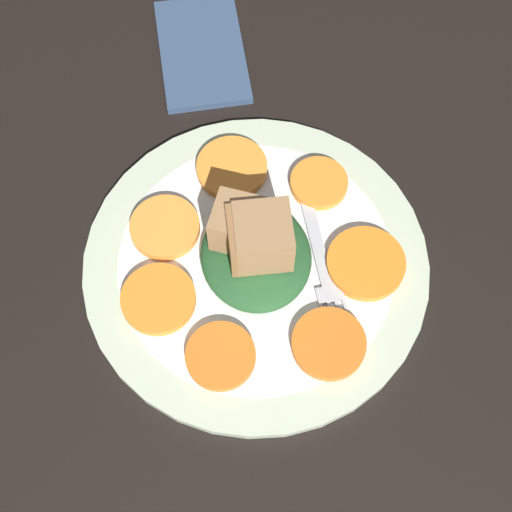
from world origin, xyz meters
TOP-DOWN VIEW (x-y plane):
  - table_slab at (0.00, 0.00)cm, footprint 120.00×120.00cm
  - plate at (0.00, 0.00)cm, footprint 30.42×30.42cm
  - carrot_slice_0 at (-8.23, 4.23)cm, footprint 5.79×5.79cm
  - carrot_slice_1 at (-8.56, -4.72)cm, footprint 6.19×6.19cm
  - carrot_slice_2 at (-1.91, -9.34)cm, footprint 6.87×6.87cm
  - carrot_slice_3 at (6.65, -6.88)cm, footprint 5.29×5.29cm
  - carrot_slice_4 at (9.51, 0.77)cm, footprint 6.57×6.57cm
  - carrot_slice_5 at (4.29, 7.52)cm, footprint 6.23×6.23cm
  - carrot_slice_6 at (-2.43, 8.77)cm, footprint 6.38×6.38cm
  - center_pile at (0.18, 0.10)cm, footprint 10.66×9.59cm
  - fork at (-1.07, -5.64)cm, footprint 17.96×2.51cm
  - napkin at (24.67, 1.76)cm, footprint 14.19×8.51cm

SIDE VIEW (x-z plane):
  - table_slab at x=0.00cm, z-range 0.00..2.00cm
  - napkin at x=24.67cm, z-range 2.00..2.80cm
  - plate at x=0.00cm, z-range 1.99..3.04cm
  - fork at x=-1.07cm, z-range 3.10..3.50cm
  - carrot_slice_0 at x=-8.23cm, z-range 3.10..4.02cm
  - carrot_slice_1 at x=-8.56cm, z-range 3.10..4.02cm
  - carrot_slice_2 at x=-1.91cm, z-range 3.10..4.02cm
  - carrot_slice_3 at x=6.65cm, z-range 3.10..4.02cm
  - carrot_slice_4 at x=9.51cm, z-range 3.10..4.02cm
  - carrot_slice_5 at x=4.29cm, z-range 3.10..4.02cm
  - carrot_slice_6 at x=-2.43cm, z-range 3.10..4.02cm
  - center_pile at x=0.18cm, z-range 2.56..9.37cm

